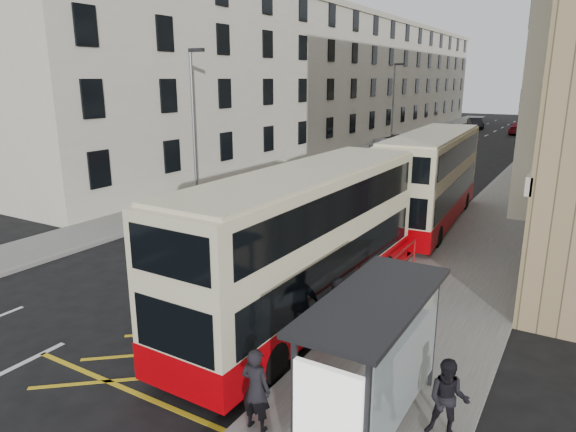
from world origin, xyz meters
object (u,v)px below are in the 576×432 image
Objects in this scene: car_red at (519,128)px; pedestrian_far at (337,313)px; double_decker_front at (306,243)px; car_silver at (450,128)px; pedestrian_near at (256,389)px; pedestrian_mid at (448,400)px; white_van at (395,141)px; double_decker_rear at (431,179)px; car_dark at (475,123)px; bus_shelter at (374,343)px; street_lamp_near at (194,121)px; street_lamp_far at (394,100)px.

pedestrian_far is at bearing 93.70° from car_red.
double_decker_front is 5.68× the size of pedestrian_far.
car_red reaches higher than car_silver.
pedestrian_mid is at bearing -155.10° from pedestrian_near.
white_van is 23.34m from car_red.
pedestrian_far is (1.35, -12.94, -1.10)m from double_decker_rear.
pedestrian_far is 0.38× the size of car_red.
car_dark is at bearing -37.26° from car_red.
white_van is (-10.20, 24.40, -1.37)m from double_decker_rear.
double_decker_rear is 44.79m from car_silver.
car_silver is 0.82× the size of car_dark.
pedestrian_mid is (4.96, -3.54, -1.24)m from double_decker_front.
bus_shelter is 60.79m from car_silver.
pedestrian_far reaches higher than car_red.
street_lamp_near is 4.72× the size of pedestrian_near.
pedestrian_far is (-1.99, 2.72, -1.04)m from bus_shelter.
pedestrian_far is at bearing -41.16° from double_decker_front.
street_lamp_far is at bearing 109.12° from bus_shelter.
double_decker_rear reaches higher than car_red.
white_van is at bearing -75.96° from pedestrian_near.
car_dark is (-8.00, 51.02, -1.46)m from double_decker_rear.
street_lamp_near reaches higher than car_silver.
street_lamp_far reaches higher than car_silver.
pedestrian_mid is 41.99m from white_van.
double_decker_rear is 2.95× the size of car_silver.
street_lamp_far is 4.21× the size of pedestrian_far.
white_van is 1.19× the size of car_red.
street_lamp_near is at bearing -47.94° from pedestrian_near.
white_van is at bearing 69.53° from car_red.
bus_shelter is at bearing -48.05° from double_decker_front.
pedestrian_far is 39.09m from white_van.
bus_shelter is at bearing -57.93° from white_van.
street_lamp_far is 22.01m from car_red.
pedestrian_far is at bearing -59.42° from white_van.
street_lamp_far reaches higher than pedestrian_near.
pedestrian_near is 0.28× the size of white_van.
car_dark is at bearing 98.66° from white_van.
car_silver is (-9.64, 43.71, -1.57)m from double_decker_rear.
double_decker_front is 55.87m from car_silver.
car_dark is at bearing -68.85° from pedestrian_far.
car_red is at bearing 86.69° from pedestrian_mid.
double_decker_rear is at bearing 88.89° from double_decker_front.
pedestrian_near is at bearing -162.61° from pedestrian_mid.
white_van is (-13.54, 40.06, -1.30)m from bus_shelter.
pedestrian_mid is (1.22, 0.75, -1.19)m from bus_shelter.
street_lamp_near is 2.15× the size of car_silver.
pedestrian_far is at bearing -102.88° from car_dark.
pedestrian_mid is at bearing -76.40° from double_decker_rear.
bus_shelter is 1.86m from pedestrian_mid.
street_lamp_near is 16.35m from pedestrian_far.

